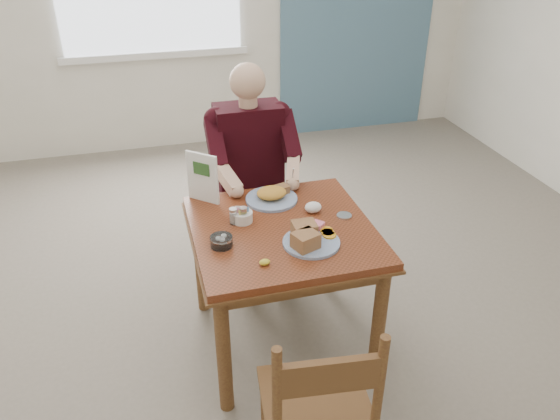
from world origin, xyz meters
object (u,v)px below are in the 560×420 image
object	(u,v)px
chair_far	(250,200)
chair_near	(318,410)
diner	(252,160)
table	(282,246)
near_plate	(309,238)
far_plate	(272,195)

from	to	relation	value
chair_far	chair_near	bearing A→B (deg)	-93.55
chair_far	chair_near	world-z (taller)	same
chair_near	diner	size ratio (longest dim) A/B	0.69
diner	table	bearing A→B (deg)	-90.00
diner	near_plate	xyz separation A→B (m)	(0.08, -0.89, -0.03)
chair_near	near_plate	size ratio (longest dim) A/B	2.86
chair_far	far_plate	world-z (taller)	chair_far
table	far_plate	size ratio (longest dim) A/B	2.58
table	chair_far	xyz separation A→B (m)	(0.00, 0.80, -0.16)
table	near_plate	distance (m)	0.24
chair_near	near_plate	bearing A→B (deg)	75.66
table	far_plate	distance (m)	0.32
table	near_plate	xyz separation A→B (m)	(0.08, -0.18, 0.15)
diner	near_plate	size ratio (longest dim) A/B	4.17
chair_near	diner	distance (m)	1.65
diner	far_plate	world-z (taller)	diner
table	chair_near	size ratio (longest dim) A/B	0.97
diner	near_plate	world-z (taller)	diner
far_plate	chair_near	bearing A→B (deg)	-96.08
chair_far	near_plate	bearing A→B (deg)	-85.29
chair_near	far_plate	world-z (taller)	chair_near
chair_far	chair_near	size ratio (longest dim) A/B	1.00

